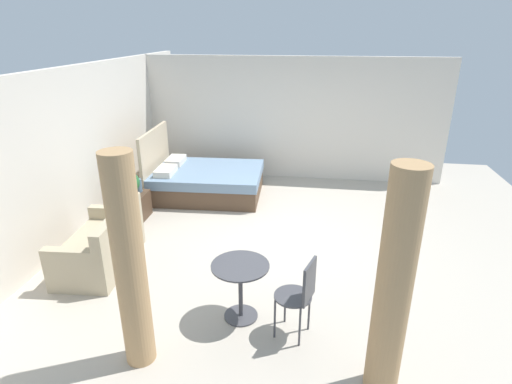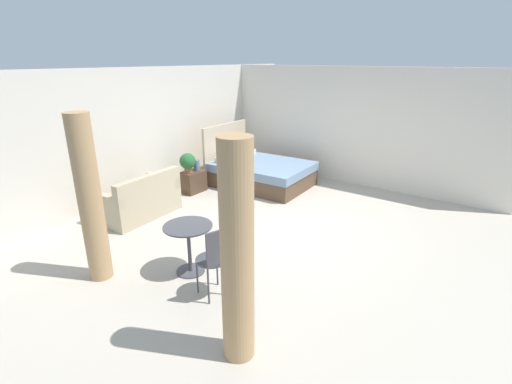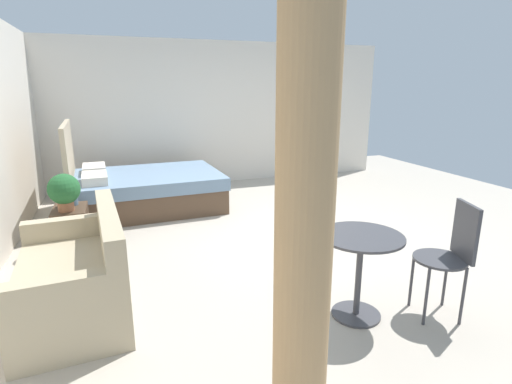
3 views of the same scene
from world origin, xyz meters
name	(u,v)px [view 3 (image 3 of 3)]	position (x,y,z in m)	size (l,w,h in m)	color
ground_plane	(285,232)	(0.00, 0.00, -0.01)	(9.05, 9.49, 0.02)	#B2A899
wall_right	(223,113)	(3.03, 0.00, 1.31)	(0.12, 6.49, 2.62)	silver
bed	(143,189)	(1.63, 1.64, 0.31)	(1.68, 2.21, 1.32)	brown
couch	(77,278)	(-1.17, 2.36, 0.29)	(1.49, 0.89, 0.84)	tan
nightstand	(72,227)	(0.37, 2.54, 0.23)	(0.53, 0.36, 0.46)	#473323
potted_plant	(64,190)	(0.27, 2.56, 0.70)	(0.34, 0.34, 0.42)	#935B3D
vase	(71,195)	(0.49, 2.52, 0.58)	(0.14, 0.14, 0.23)	slate
balcony_table	(360,260)	(-1.99, 0.23, 0.49)	(0.66, 0.66, 0.70)	#3F3F44
cafe_chair_near_window	(452,249)	(-2.21, -0.45, 0.57)	(0.52, 0.52, 0.95)	#3F3F44
curtain_right	(304,235)	(-2.78, 1.13, 1.10)	(0.30, 0.30, 2.20)	tan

